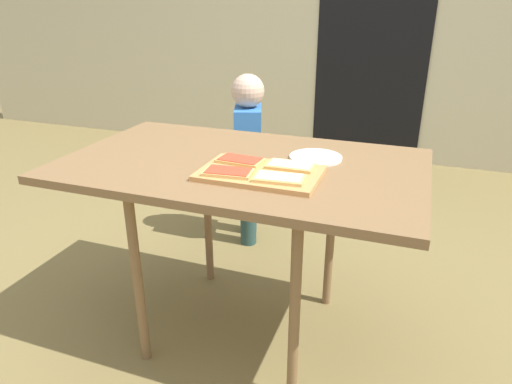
{
  "coord_description": "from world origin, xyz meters",
  "views": [
    {
      "loc": [
        0.59,
        -1.47,
        1.3
      ],
      "look_at": [
        0.06,
        0.0,
        0.64
      ],
      "focal_mm": 32.16,
      "sensor_mm": 36.0,
      "label": 1
    }
  ],
  "objects_px": {
    "plate_white_right": "(316,157)",
    "pizza_slice_far_left": "(240,160)",
    "pizza_slice_near_right": "(279,178)",
    "child_left": "(248,149)",
    "pizza_slice_far_right": "(290,166)",
    "dining_table": "(242,176)",
    "cutting_board": "(260,173)",
    "pizza_slice_near_left": "(228,172)"
  },
  "relations": [
    {
      "from": "pizza_slice_far_right",
      "to": "child_left",
      "type": "height_order",
      "value": "child_left"
    },
    {
      "from": "plate_white_right",
      "to": "child_left",
      "type": "height_order",
      "value": "child_left"
    },
    {
      "from": "pizza_slice_near_left",
      "to": "pizza_slice_far_left",
      "type": "relative_size",
      "value": 1.01
    },
    {
      "from": "pizza_slice_near_left",
      "to": "plate_white_right",
      "type": "distance_m",
      "value": 0.38
    },
    {
      "from": "pizza_slice_far_left",
      "to": "dining_table",
      "type": "bearing_deg",
      "value": 106.15
    },
    {
      "from": "pizza_slice_far_right",
      "to": "plate_white_right",
      "type": "bearing_deg",
      "value": 73.92
    },
    {
      "from": "pizza_slice_near_right",
      "to": "child_left",
      "type": "relative_size",
      "value": 0.18
    },
    {
      "from": "pizza_slice_far_left",
      "to": "pizza_slice_far_right",
      "type": "distance_m",
      "value": 0.18
    },
    {
      "from": "pizza_slice_near_right",
      "to": "pizza_slice_far_left",
      "type": "xyz_separation_m",
      "value": [
        -0.18,
        0.12,
        0.0
      ]
    },
    {
      "from": "pizza_slice_near_left",
      "to": "child_left",
      "type": "height_order",
      "value": "child_left"
    },
    {
      "from": "dining_table",
      "to": "pizza_slice_far_right",
      "type": "xyz_separation_m",
      "value": [
        0.2,
        -0.05,
        0.08
      ]
    },
    {
      "from": "cutting_board",
      "to": "plate_white_right",
      "type": "bearing_deg",
      "value": 60.53
    },
    {
      "from": "pizza_slice_near_right",
      "to": "plate_white_right",
      "type": "relative_size",
      "value": 0.86
    },
    {
      "from": "cutting_board",
      "to": "pizza_slice_near_left",
      "type": "height_order",
      "value": "pizza_slice_near_left"
    },
    {
      "from": "pizza_slice_near_left",
      "to": "pizza_slice_far_left",
      "type": "distance_m",
      "value": 0.12
    },
    {
      "from": "pizza_slice_near_right",
      "to": "cutting_board",
      "type": "bearing_deg",
      "value": 145.39
    },
    {
      "from": "cutting_board",
      "to": "pizza_slice_far_right",
      "type": "relative_size",
      "value": 2.49
    },
    {
      "from": "pizza_slice_far_left",
      "to": "pizza_slice_near_left",
      "type": "bearing_deg",
      "value": -86.77
    },
    {
      "from": "cutting_board",
      "to": "pizza_slice_near_right",
      "type": "xyz_separation_m",
      "value": [
        0.08,
        -0.06,
        0.01
      ]
    },
    {
      "from": "cutting_board",
      "to": "pizza_slice_far_right",
      "type": "bearing_deg",
      "value": 38.42
    },
    {
      "from": "pizza_slice_near_left",
      "to": "pizza_slice_far_right",
      "type": "height_order",
      "value": "same"
    },
    {
      "from": "pizza_slice_near_right",
      "to": "child_left",
      "type": "distance_m",
      "value": 1.07
    },
    {
      "from": "pizza_slice_far_left",
      "to": "cutting_board",
      "type": "bearing_deg",
      "value": -32.6
    },
    {
      "from": "plate_white_right",
      "to": "pizza_slice_far_right",
      "type": "bearing_deg",
      "value": -106.08
    },
    {
      "from": "dining_table",
      "to": "pizza_slice_near_left",
      "type": "xyz_separation_m",
      "value": [
        0.02,
        -0.17,
        0.08
      ]
    },
    {
      "from": "dining_table",
      "to": "pizza_slice_far_right",
      "type": "bearing_deg",
      "value": -12.92
    },
    {
      "from": "pizza_slice_far_right",
      "to": "plate_white_right",
      "type": "distance_m",
      "value": 0.18
    },
    {
      "from": "dining_table",
      "to": "pizza_slice_near_left",
      "type": "height_order",
      "value": "pizza_slice_near_left"
    },
    {
      "from": "cutting_board",
      "to": "pizza_slice_far_left",
      "type": "bearing_deg",
      "value": 147.4
    },
    {
      "from": "child_left",
      "to": "plate_white_right",
      "type": "bearing_deg",
      "value": -51.37
    },
    {
      "from": "pizza_slice_far_right",
      "to": "dining_table",
      "type": "bearing_deg",
      "value": 167.08
    },
    {
      "from": "pizza_slice_near_right",
      "to": "pizza_slice_far_left",
      "type": "relative_size",
      "value": 1.0
    },
    {
      "from": "dining_table",
      "to": "cutting_board",
      "type": "distance_m",
      "value": 0.17
    },
    {
      "from": "pizza_slice_far_left",
      "to": "pizza_slice_near_right",
      "type": "bearing_deg",
      "value": -33.54
    },
    {
      "from": "pizza_slice_far_right",
      "to": "pizza_slice_near_left",
      "type": "bearing_deg",
      "value": -143.64
    },
    {
      "from": "plate_white_right",
      "to": "pizza_slice_far_left",
      "type": "bearing_deg",
      "value": -142.76
    },
    {
      "from": "pizza_slice_near_right",
      "to": "child_left",
      "type": "height_order",
      "value": "child_left"
    },
    {
      "from": "cutting_board",
      "to": "child_left",
      "type": "distance_m",
      "value": 0.98
    },
    {
      "from": "dining_table",
      "to": "pizza_slice_near_right",
      "type": "bearing_deg",
      "value": -41.14
    },
    {
      "from": "pizza_slice_far_left",
      "to": "plate_white_right",
      "type": "bearing_deg",
      "value": 37.24
    },
    {
      "from": "pizza_slice_far_right",
      "to": "child_left",
      "type": "bearing_deg",
      "value": 119.72
    },
    {
      "from": "pizza_slice_near_left",
      "to": "child_left",
      "type": "bearing_deg",
      "value": 107.01
    }
  ]
}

